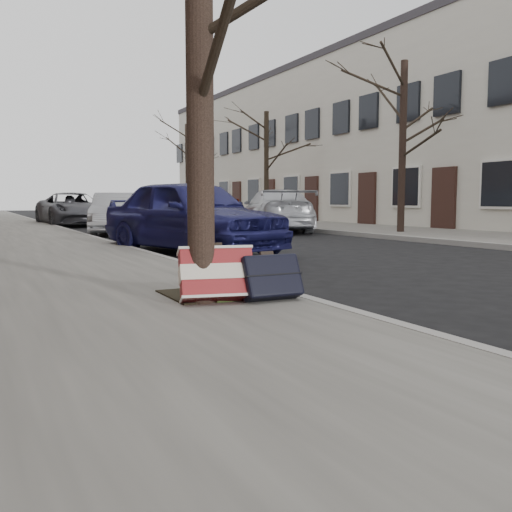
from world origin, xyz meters
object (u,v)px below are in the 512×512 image
suitcase_red (217,274)px  car_near_mid (117,214)px  car_near_front (192,215)px  suitcase_navy (271,276)px

suitcase_red → car_near_mid: car_near_mid is taller
car_near_front → suitcase_navy: bearing=-120.4°
suitcase_navy → car_near_mid: size_ratio=0.15×
suitcase_red → car_near_front: car_near_front is taller
suitcase_navy → car_near_front: size_ratio=0.13×
car_near_front → car_near_mid: 6.77m
car_near_mid → suitcase_navy: bearing=-80.0°
suitcase_red → suitcase_navy: suitcase_red is taller
suitcase_navy → car_near_mid: bearing=82.5°
suitcase_red → car_near_front: size_ratio=0.15×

